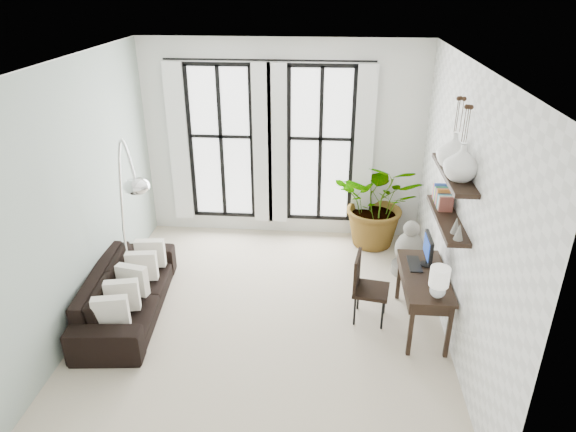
# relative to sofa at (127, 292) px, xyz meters

# --- Properties ---
(floor) EXTENTS (5.00, 5.00, 0.00)m
(floor) POSITION_rel_sofa_xyz_m (1.80, 0.03, -0.32)
(floor) COLOR beige
(floor) RESTS_ON ground
(ceiling) EXTENTS (5.00, 5.00, 0.00)m
(ceiling) POSITION_rel_sofa_xyz_m (1.80, 0.03, 2.88)
(ceiling) COLOR white
(ceiling) RESTS_ON wall_back
(wall_left) EXTENTS (0.00, 5.00, 5.00)m
(wall_left) POSITION_rel_sofa_xyz_m (-0.45, 0.03, 1.28)
(wall_left) COLOR #9DAFA4
(wall_left) RESTS_ON floor
(wall_right) EXTENTS (0.00, 5.00, 5.00)m
(wall_right) POSITION_rel_sofa_xyz_m (4.05, 0.03, 1.28)
(wall_right) COLOR white
(wall_right) RESTS_ON floor
(wall_back) EXTENTS (4.50, 0.00, 4.50)m
(wall_back) POSITION_rel_sofa_xyz_m (1.80, 2.53, 1.28)
(wall_back) COLOR white
(wall_back) RESTS_ON floor
(windows) EXTENTS (3.26, 0.13, 2.65)m
(windows) POSITION_rel_sofa_xyz_m (1.60, 2.46, 1.24)
(windows) COLOR white
(windows) RESTS_ON wall_back
(wall_shelves) EXTENTS (0.25, 1.30, 0.60)m
(wall_shelves) POSITION_rel_sofa_xyz_m (3.91, 0.07, 1.41)
(wall_shelves) COLOR black
(wall_shelves) RESTS_ON wall_right
(sofa) EXTENTS (1.05, 2.25, 0.64)m
(sofa) POSITION_rel_sofa_xyz_m (0.00, 0.00, 0.00)
(sofa) COLOR black
(sofa) RESTS_ON floor
(throw_pillows) EXTENTS (0.40, 1.52, 0.40)m
(throw_pillows) POSITION_rel_sofa_xyz_m (0.10, -0.00, 0.18)
(throw_pillows) COLOR silver
(throw_pillows) RESTS_ON sofa
(plant) EXTENTS (1.57, 1.44, 1.49)m
(plant) POSITION_rel_sofa_xyz_m (3.36, 2.18, 0.43)
(plant) COLOR #2D7228
(plant) RESTS_ON floor
(desk) EXTENTS (0.53, 1.26, 1.14)m
(desk) POSITION_rel_sofa_xyz_m (3.75, -0.02, 0.38)
(desk) COLOR black
(desk) RESTS_ON floor
(desk_chair) EXTENTS (0.50, 0.50, 0.91)m
(desk_chair) POSITION_rel_sofa_xyz_m (3.05, 0.13, 0.20)
(desk_chair) COLOR black
(desk_chair) RESTS_ON floor
(arc_lamp) EXTENTS (0.73, 0.67, 2.30)m
(arc_lamp) POSITION_rel_sofa_xyz_m (0.11, 0.21, 1.39)
(arc_lamp) COLOR silver
(arc_lamp) RESTS_ON floor
(buddha) EXTENTS (0.47, 0.47, 0.84)m
(buddha) POSITION_rel_sofa_xyz_m (3.76, 1.31, 0.04)
(buddha) COLOR gray
(buddha) RESTS_ON floor
(vase_a) EXTENTS (0.37, 0.37, 0.38)m
(vase_a) POSITION_rel_sofa_xyz_m (3.91, -0.22, 1.95)
(vase_a) COLOR white
(vase_a) RESTS_ON shelf_upper
(vase_b) EXTENTS (0.37, 0.37, 0.38)m
(vase_b) POSITION_rel_sofa_xyz_m (3.91, 0.18, 1.95)
(vase_b) COLOR white
(vase_b) RESTS_ON shelf_upper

